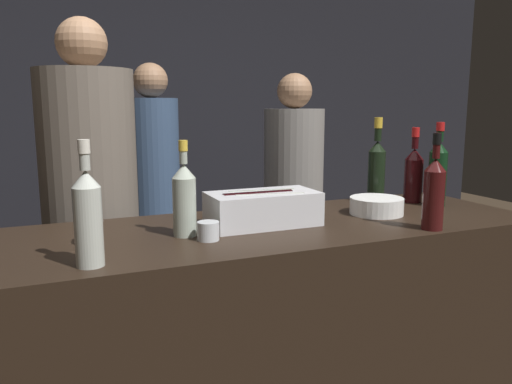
{
  "coord_description": "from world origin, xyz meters",
  "views": [
    {
      "loc": [
        -0.69,
        -1.27,
        1.5
      ],
      "look_at": [
        0.0,
        0.37,
        1.19
      ],
      "focal_mm": 35.0,
      "sensor_mm": 36.0,
      "label": 1
    }
  ],
  "objects_px": {
    "rose_wine_bottle": "(184,197)",
    "person_in_hoodie": "(91,213)",
    "red_wine_bottle_burgundy": "(438,171)",
    "red_wine_bottle_black_foil": "(434,191)",
    "candle_votive": "(208,231)",
    "champagne_bottle": "(377,167)",
    "white_wine_bottle": "(88,215)",
    "person_grey_polo": "(154,188)",
    "person_blond_tee": "(293,197)",
    "ice_bin_with_bottles": "(263,207)",
    "wine_glass": "(91,211)",
    "red_wine_bottle_tall": "(414,173)",
    "bowl_white": "(377,205)"
  },
  "relations": [
    {
      "from": "ice_bin_with_bottles",
      "to": "red_wine_bottle_burgundy",
      "type": "relative_size",
      "value": 1.1
    },
    {
      "from": "candle_votive",
      "to": "red_wine_bottle_tall",
      "type": "xyz_separation_m",
      "value": [
        1.04,
        0.26,
        0.1
      ]
    },
    {
      "from": "rose_wine_bottle",
      "to": "person_blond_tee",
      "type": "xyz_separation_m",
      "value": [
        0.98,
        1.13,
        -0.26
      ]
    },
    {
      "from": "champagne_bottle",
      "to": "person_in_hoodie",
      "type": "bearing_deg",
      "value": 161.09
    },
    {
      "from": "rose_wine_bottle",
      "to": "red_wine_bottle_black_foil",
      "type": "distance_m",
      "value": 0.86
    },
    {
      "from": "red_wine_bottle_tall",
      "to": "bowl_white",
      "type": "bearing_deg",
      "value": -154.01
    },
    {
      "from": "person_blond_tee",
      "to": "person_grey_polo",
      "type": "height_order",
      "value": "person_grey_polo"
    },
    {
      "from": "candle_votive",
      "to": "person_in_hoodie",
      "type": "bearing_deg",
      "value": 111.72
    },
    {
      "from": "red_wine_bottle_black_foil",
      "to": "person_grey_polo",
      "type": "relative_size",
      "value": 0.19
    },
    {
      "from": "candle_votive",
      "to": "person_in_hoodie",
      "type": "height_order",
      "value": "person_in_hoodie"
    },
    {
      "from": "ice_bin_with_bottles",
      "to": "person_in_hoodie",
      "type": "xyz_separation_m",
      "value": [
        -0.55,
        0.63,
        -0.1
      ]
    },
    {
      "from": "white_wine_bottle",
      "to": "person_blond_tee",
      "type": "bearing_deg",
      "value": 45.79
    },
    {
      "from": "champagne_bottle",
      "to": "white_wine_bottle",
      "type": "bearing_deg",
      "value": -159.8
    },
    {
      "from": "ice_bin_with_bottles",
      "to": "wine_glass",
      "type": "relative_size",
      "value": 2.6
    },
    {
      "from": "wine_glass",
      "to": "person_grey_polo",
      "type": "bearing_deg",
      "value": 71.76
    },
    {
      "from": "red_wine_bottle_burgundy",
      "to": "person_in_hoodie",
      "type": "xyz_separation_m",
      "value": [
        -1.38,
        0.6,
        -0.19
      ]
    },
    {
      "from": "red_wine_bottle_burgundy",
      "to": "rose_wine_bottle",
      "type": "bearing_deg",
      "value": -176.48
    },
    {
      "from": "bowl_white",
      "to": "person_grey_polo",
      "type": "xyz_separation_m",
      "value": [
        -0.6,
        1.47,
        -0.12
      ]
    },
    {
      "from": "ice_bin_with_bottles",
      "to": "champagne_bottle",
      "type": "relative_size",
      "value": 1.05
    },
    {
      "from": "candle_votive",
      "to": "red_wine_bottle_black_foil",
      "type": "bearing_deg",
      "value": -12.31
    },
    {
      "from": "rose_wine_bottle",
      "to": "person_in_hoodie",
      "type": "relative_size",
      "value": 0.17
    },
    {
      "from": "red_wine_bottle_tall",
      "to": "person_blond_tee",
      "type": "height_order",
      "value": "person_blond_tee"
    },
    {
      "from": "white_wine_bottle",
      "to": "person_grey_polo",
      "type": "height_order",
      "value": "person_grey_polo"
    },
    {
      "from": "rose_wine_bottle",
      "to": "person_blond_tee",
      "type": "height_order",
      "value": "person_blond_tee"
    },
    {
      "from": "red_wine_bottle_burgundy",
      "to": "person_grey_polo",
      "type": "xyz_separation_m",
      "value": [
        -0.94,
        1.43,
        -0.23
      ]
    },
    {
      "from": "person_blond_tee",
      "to": "bowl_white",
      "type": "bearing_deg",
      "value": -48.64
    },
    {
      "from": "bowl_white",
      "to": "rose_wine_bottle",
      "type": "xyz_separation_m",
      "value": [
        -0.79,
        -0.03,
        0.09
      ]
    },
    {
      "from": "red_wine_bottle_burgundy",
      "to": "champagne_bottle",
      "type": "relative_size",
      "value": 0.95
    },
    {
      "from": "ice_bin_with_bottles",
      "to": "white_wine_bottle",
      "type": "xyz_separation_m",
      "value": [
        -0.62,
        -0.25,
        0.07
      ]
    },
    {
      "from": "candle_votive",
      "to": "person_in_hoodie",
      "type": "relative_size",
      "value": 0.04
    },
    {
      "from": "bowl_white",
      "to": "red_wine_bottle_black_foil",
      "type": "bearing_deg",
      "value": -84.59
    },
    {
      "from": "ice_bin_with_bottles",
      "to": "red_wine_bottle_black_foil",
      "type": "bearing_deg",
      "value": -29.01
    },
    {
      "from": "candle_votive",
      "to": "champagne_bottle",
      "type": "xyz_separation_m",
      "value": [
        0.9,
        0.34,
        0.12
      ]
    },
    {
      "from": "champagne_bottle",
      "to": "red_wine_bottle_tall",
      "type": "bearing_deg",
      "value": -28.01
    },
    {
      "from": "white_wine_bottle",
      "to": "person_grey_polo",
      "type": "bearing_deg",
      "value": 73.19
    },
    {
      "from": "candle_votive",
      "to": "champagne_bottle",
      "type": "bearing_deg",
      "value": 20.76
    },
    {
      "from": "person_in_hoodie",
      "to": "person_blond_tee",
      "type": "relative_size",
      "value": 1.1
    },
    {
      "from": "red_wine_bottle_black_foil",
      "to": "person_blond_tee",
      "type": "xyz_separation_m",
      "value": [
        0.16,
        1.38,
        -0.26
      ]
    },
    {
      "from": "bowl_white",
      "to": "champagne_bottle",
      "type": "distance_m",
      "value": 0.3
    },
    {
      "from": "red_wine_bottle_burgundy",
      "to": "red_wine_bottle_tall",
      "type": "relative_size",
      "value": 1.08
    },
    {
      "from": "red_wine_bottle_black_foil",
      "to": "champagne_bottle",
      "type": "distance_m",
      "value": 0.53
    },
    {
      "from": "red_wine_bottle_burgundy",
      "to": "red_wine_bottle_black_foil",
      "type": "xyz_separation_m",
      "value": [
        -0.31,
        -0.32,
        -0.02
      ]
    },
    {
      "from": "ice_bin_with_bottles",
      "to": "candle_votive",
      "type": "bearing_deg",
      "value": -153.72
    },
    {
      "from": "rose_wine_bottle",
      "to": "champagne_bottle",
      "type": "xyz_separation_m",
      "value": [
        0.95,
        0.26,
        0.03
      ]
    },
    {
      "from": "red_wine_bottle_black_foil",
      "to": "champagne_bottle",
      "type": "bearing_deg",
      "value": 75.39
    },
    {
      "from": "white_wine_bottle",
      "to": "red_wine_bottle_tall",
      "type": "bearing_deg",
      "value": 15.44
    },
    {
      "from": "bowl_white",
      "to": "candle_votive",
      "type": "bearing_deg",
      "value": -171.08
    },
    {
      "from": "red_wine_bottle_black_foil",
      "to": "person_in_hoodie",
      "type": "xyz_separation_m",
      "value": [
        -1.07,
        0.92,
        -0.17
      ]
    },
    {
      "from": "ice_bin_with_bottles",
      "to": "bowl_white",
      "type": "distance_m",
      "value": 0.49
    },
    {
      "from": "person_in_hoodie",
      "to": "person_blond_tee",
      "type": "distance_m",
      "value": 1.31
    }
  ]
}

